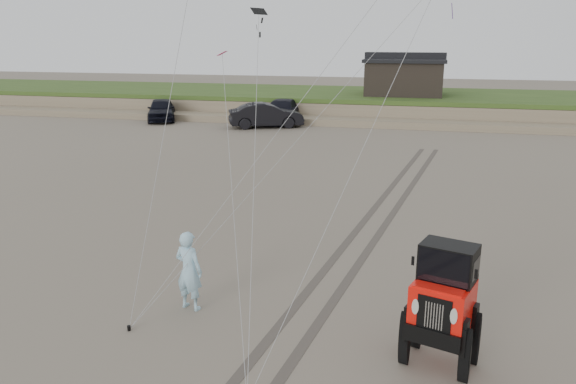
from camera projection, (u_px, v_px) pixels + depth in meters
name	position (u px, v px, depth m)	size (l,w,h in m)	color
ground	(242.00, 344.00, 12.08)	(160.00, 160.00, 0.00)	#6B6054
dune_ridge	(379.00, 104.00, 47.01)	(160.00, 14.25, 1.73)	#7A6B54
cabin	(404.00, 76.00, 45.45)	(6.40, 5.40, 3.35)	black
truck_a	(161.00, 110.00, 43.40)	(2.01, 4.99, 1.70)	black
truck_b	(266.00, 115.00, 40.16)	(1.85, 5.30, 1.74)	black
truck_c	(282.00, 111.00, 42.45)	(2.40, 5.90, 1.71)	black
jeep	(441.00, 319.00, 11.06)	(2.34, 5.42, 2.02)	#FF140B
man	(189.00, 271.00, 13.40)	(0.72, 0.47, 1.97)	#8ECADC
stake_main	(129.00, 328.00, 12.61)	(0.08, 0.08, 0.12)	black
tire_tracks	(369.00, 230.00, 19.14)	(5.22, 29.74, 0.01)	#4C443D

